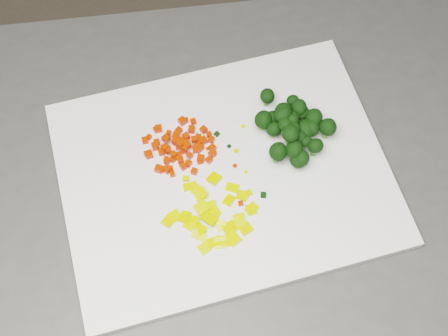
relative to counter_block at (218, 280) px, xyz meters
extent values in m
cube|color=#494946|center=(0.00, 0.00, 0.00)|extent=(1.14, 0.86, 0.90)
cube|color=white|center=(0.02, 0.03, 0.46)|extent=(0.51, 0.40, 0.01)
cube|color=red|center=(-0.06, 0.08, 0.48)|extent=(0.01, 0.01, 0.01)
cube|color=red|center=(-0.01, 0.11, 0.47)|extent=(0.01, 0.01, 0.01)
cube|color=red|center=(-0.06, 0.10, 0.48)|extent=(0.01, 0.01, 0.01)
cube|color=red|center=(-0.06, 0.07, 0.47)|extent=(0.01, 0.01, 0.01)
cube|color=red|center=(-0.04, 0.07, 0.47)|extent=(0.01, 0.01, 0.01)
cube|color=red|center=(-0.07, 0.08, 0.47)|extent=(0.01, 0.01, 0.01)
cube|color=red|center=(-0.06, 0.08, 0.47)|extent=(0.01, 0.01, 0.01)
cube|color=red|center=(-0.04, 0.08, 0.47)|extent=(0.01, 0.01, 0.01)
cube|color=red|center=(-0.03, 0.08, 0.48)|extent=(0.01, 0.01, 0.01)
cube|color=red|center=(-0.01, 0.07, 0.47)|extent=(0.01, 0.01, 0.01)
cube|color=red|center=(-0.06, 0.06, 0.47)|extent=(0.01, 0.01, 0.01)
cube|color=red|center=(-0.07, 0.09, 0.47)|extent=(0.01, 0.01, 0.01)
cube|color=red|center=(-0.07, 0.05, 0.47)|extent=(0.01, 0.01, 0.01)
cube|color=red|center=(-0.01, 0.08, 0.47)|extent=(0.01, 0.01, 0.01)
cube|color=red|center=(-0.05, 0.07, 0.47)|extent=(0.01, 0.01, 0.01)
cube|color=red|center=(-0.06, 0.04, 0.47)|extent=(0.01, 0.01, 0.01)
cube|color=red|center=(-0.06, 0.12, 0.47)|extent=(0.01, 0.01, 0.01)
cube|color=red|center=(-0.07, 0.12, 0.47)|extent=(0.01, 0.01, 0.01)
cube|color=red|center=(-0.04, 0.09, 0.48)|extent=(0.01, 0.01, 0.01)
cube|color=red|center=(-0.07, 0.10, 0.47)|extent=(0.01, 0.01, 0.01)
cube|color=red|center=(-0.04, 0.08, 0.48)|extent=(0.01, 0.01, 0.01)
cube|color=red|center=(-0.01, 0.05, 0.47)|extent=(0.01, 0.01, 0.01)
cube|color=red|center=(-0.06, 0.09, 0.47)|extent=(0.01, 0.01, 0.01)
cube|color=red|center=(-0.08, 0.05, 0.47)|extent=(0.01, 0.01, 0.01)
cube|color=red|center=(-0.06, 0.05, 0.47)|extent=(0.01, 0.01, 0.01)
cube|color=red|center=(-0.01, 0.08, 0.47)|extent=(0.01, 0.01, 0.01)
cube|color=red|center=(-0.03, 0.09, 0.48)|extent=(0.01, 0.01, 0.01)
cube|color=red|center=(0.00, 0.05, 0.47)|extent=(0.01, 0.01, 0.01)
cube|color=red|center=(-0.05, 0.06, 0.47)|extent=(0.01, 0.01, 0.01)
cube|color=red|center=(-0.04, 0.09, 0.48)|extent=(0.01, 0.01, 0.01)
cube|color=red|center=(0.01, 0.06, 0.47)|extent=(0.01, 0.01, 0.01)
cube|color=red|center=(-0.01, 0.09, 0.47)|extent=(0.01, 0.01, 0.01)
cube|color=red|center=(-0.03, 0.11, 0.47)|extent=(0.01, 0.01, 0.01)
cube|color=red|center=(-0.03, 0.08, 0.47)|extent=(0.01, 0.01, 0.01)
cube|color=red|center=(0.01, 0.07, 0.47)|extent=(0.01, 0.01, 0.01)
cube|color=red|center=(-0.03, 0.05, 0.47)|extent=(0.01, 0.01, 0.01)
cube|color=red|center=(-0.05, 0.11, 0.48)|extent=(0.01, 0.01, 0.01)
cube|color=red|center=(-0.04, 0.05, 0.47)|extent=(0.01, 0.01, 0.01)
cube|color=red|center=(-0.04, 0.10, 0.48)|extent=(0.01, 0.01, 0.01)
cube|color=red|center=(-0.04, 0.08, 0.47)|extent=(0.01, 0.01, 0.01)
cube|color=red|center=(-0.08, 0.11, 0.47)|extent=(0.01, 0.01, 0.01)
cube|color=red|center=(0.01, 0.06, 0.47)|extent=(0.01, 0.01, 0.01)
cube|color=red|center=(-0.03, 0.09, 0.47)|extent=(0.01, 0.01, 0.01)
cube|color=red|center=(-0.02, 0.04, 0.47)|extent=(0.01, 0.01, 0.01)
cube|color=red|center=(-0.04, 0.09, 0.47)|extent=(0.01, 0.01, 0.01)
cube|color=red|center=(0.01, 0.09, 0.47)|extent=(0.01, 0.01, 0.01)
cube|color=red|center=(0.01, 0.10, 0.47)|extent=(0.01, 0.01, 0.01)
cube|color=red|center=(-0.01, 0.12, 0.47)|extent=(0.01, 0.01, 0.01)
cube|color=red|center=(-0.03, 0.09, 0.47)|extent=(0.01, 0.01, 0.01)
cube|color=red|center=(0.00, 0.08, 0.47)|extent=(0.01, 0.01, 0.01)
cube|color=red|center=(-0.03, 0.07, 0.48)|extent=(0.01, 0.01, 0.01)
cube|color=red|center=(-0.09, 0.08, 0.47)|extent=(0.01, 0.01, 0.01)
cube|color=red|center=(-0.04, 0.06, 0.47)|extent=(0.01, 0.01, 0.01)
cube|color=red|center=(0.00, 0.09, 0.47)|extent=(0.01, 0.01, 0.01)
cube|color=red|center=(-0.09, 0.11, 0.47)|extent=(0.01, 0.01, 0.01)
cube|color=red|center=(-0.01, 0.05, 0.47)|extent=(0.01, 0.01, 0.01)
cube|color=red|center=(-0.01, 0.09, 0.48)|extent=(0.01, 0.01, 0.01)
cube|color=red|center=(-0.03, 0.09, 0.47)|extent=(0.01, 0.01, 0.01)
cube|color=red|center=(-0.04, 0.06, 0.47)|extent=(0.01, 0.01, 0.01)
cube|color=red|center=(-0.02, 0.09, 0.48)|extent=(0.01, 0.01, 0.01)
cube|color=red|center=(-0.01, 0.07, 0.47)|extent=(0.01, 0.01, 0.01)
cube|color=red|center=(-0.09, 0.08, 0.47)|extent=(0.01, 0.01, 0.01)
cube|color=red|center=(0.01, 0.08, 0.47)|extent=(0.01, 0.01, 0.01)
cube|color=red|center=(-0.06, 0.05, 0.47)|extent=(0.01, 0.01, 0.01)
cube|color=red|center=(-0.06, 0.06, 0.47)|extent=(0.01, 0.01, 0.01)
cube|color=red|center=(-0.03, 0.06, 0.47)|extent=(0.01, 0.01, 0.01)
cube|color=red|center=(-0.02, 0.13, 0.47)|extent=(0.01, 0.01, 0.01)
cube|color=red|center=(-0.02, 0.13, 0.47)|extent=(0.01, 0.01, 0.01)
cube|color=red|center=(-0.01, 0.07, 0.47)|extent=(0.01, 0.01, 0.01)
cube|color=yellow|center=(-0.01, -0.08, 0.47)|extent=(0.02, 0.02, 0.01)
cube|color=yellow|center=(-0.02, -0.05, 0.47)|extent=(0.02, 0.03, 0.01)
cube|color=yellow|center=(-0.04, -0.07, 0.47)|extent=(0.03, 0.02, 0.01)
cube|color=yellow|center=(-0.01, -0.06, 0.47)|extent=(0.02, 0.02, 0.01)
cube|color=yellow|center=(-0.03, 0.01, 0.47)|extent=(0.02, 0.02, 0.01)
cube|color=yellow|center=(-0.01, -0.04, 0.47)|extent=(0.02, 0.02, 0.01)
cube|color=yellow|center=(0.02, -0.06, 0.47)|extent=(0.02, 0.02, 0.01)
cube|color=yellow|center=(0.04, -0.02, 0.46)|extent=(0.02, 0.02, 0.00)
cube|color=yellow|center=(0.00, -0.08, 0.47)|extent=(0.02, 0.02, 0.01)
cube|color=yellow|center=(0.04, -0.02, 0.47)|extent=(0.02, 0.02, 0.01)
cube|color=yellow|center=(-0.02, 0.00, 0.47)|extent=(0.02, 0.02, 0.01)
cube|color=yellow|center=(0.01, -0.08, 0.47)|extent=(0.03, 0.03, 0.01)
cube|color=yellow|center=(-0.05, -0.03, 0.47)|extent=(0.02, 0.02, 0.01)
cube|color=yellow|center=(-0.04, -0.04, 0.47)|extent=(0.02, 0.02, 0.01)
cube|color=yellow|center=(-0.05, -0.05, 0.46)|extent=(0.02, 0.02, 0.00)
cube|color=yellow|center=(0.03, -0.07, 0.47)|extent=(0.02, 0.02, 0.01)
cube|color=yellow|center=(0.00, -0.06, 0.47)|extent=(0.02, 0.02, 0.01)
cube|color=yellow|center=(0.00, 0.02, 0.47)|extent=(0.03, 0.03, 0.01)
cube|color=yellow|center=(-0.07, -0.03, 0.47)|extent=(0.02, 0.02, 0.01)
cube|color=yellow|center=(-0.02, -0.08, 0.46)|extent=(0.02, 0.02, 0.01)
cube|color=yellow|center=(-0.04, -0.06, 0.47)|extent=(0.02, 0.02, 0.01)
cube|color=yellow|center=(0.04, -0.04, 0.47)|extent=(0.01, 0.02, 0.01)
cube|color=yellow|center=(0.00, -0.06, 0.47)|extent=(0.02, 0.02, 0.01)
cube|color=yellow|center=(-0.01, -0.03, 0.46)|extent=(0.02, 0.02, 0.00)
cube|color=yellow|center=(-0.02, 0.00, 0.47)|extent=(0.02, 0.02, 0.01)
cube|color=yellow|center=(-0.04, 0.01, 0.47)|extent=(0.02, 0.01, 0.00)
cube|color=yellow|center=(0.04, -0.04, 0.47)|extent=(0.02, 0.02, 0.01)
cube|color=yellow|center=(-0.04, -0.09, 0.46)|extent=(0.02, 0.02, 0.01)
cube|color=yellow|center=(0.02, 0.00, 0.46)|extent=(0.02, 0.02, 0.01)
cube|color=yellow|center=(-0.08, -0.03, 0.47)|extent=(0.03, 0.02, 0.01)
cube|color=yellow|center=(0.01, -0.02, 0.47)|extent=(0.02, 0.02, 0.01)
cube|color=yellow|center=(-0.03, -0.06, 0.46)|extent=(0.02, 0.02, 0.00)
cube|color=yellow|center=(-0.03, -0.03, 0.47)|extent=(0.02, 0.02, 0.01)
cube|color=yellow|center=(-0.02, -0.03, 0.47)|extent=(0.02, 0.02, 0.01)
cube|color=yellow|center=(-0.01, -0.03, 0.47)|extent=(0.01, 0.02, 0.01)
cube|color=black|center=(0.07, -0.03, 0.47)|extent=(0.01, 0.01, 0.01)
cube|color=yellow|center=(0.05, -0.02, 0.47)|extent=(0.01, 0.01, 0.01)
cube|color=yellow|center=(-0.04, 0.03, 0.47)|extent=(0.01, 0.01, 0.01)
cube|color=yellow|center=(0.07, 0.10, 0.47)|extent=(0.01, 0.01, 0.00)
cube|color=black|center=(0.02, 0.09, 0.47)|extent=(0.01, 0.01, 0.00)
cube|color=yellow|center=(0.05, 0.02, 0.46)|extent=(0.00, 0.00, 0.00)
cube|color=red|center=(0.00, 0.07, 0.46)|extent=(0.01, 0.01, 0.00)
cube|color=red|center=(0.04, 0.03, 0.47)|extent=(0.01, 0.01, 0.00)
cube|color=red|center=(0.03, -0.03, 0.47)|extent=(0.01, 0.01, 0.01)
cube|color=yellow|center=(0.01, 0.09, 0.46)|extent=(0.01, 0.01, 0.00)
cube|color=yellow|center=(0.04, -0.02, 0.47)|extent=(0.01, 0.01, 0.00)
cube|color=yellow|center=(0.05, 0.06, 0.47)|extent=(0.01, 0.01, 0.00)
cube|color=black|center=(0.04, 0.07, 0.46)|extent=(0.01, 0.01, 0.00)
camera|label=1|loc=(-0.08, -0.39, 1.31)|focal=50.00mm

